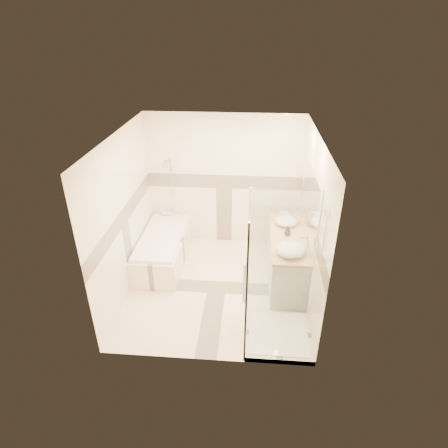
# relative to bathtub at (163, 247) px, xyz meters

# --- Properties ---
(room) EXTENTS (2.82, 3.02, 2.52)m
(room) POSITION_rel_bathtub_xyz_m (1.08, -0.64, 0.95)
(room) COLOR #FCE6C8
(room) RESTS_ON ground
(bathtub) EXTENTS (0.75, 1.70, 0.56)m
(bathtub) POSITION_rel_bathtub_xyz_m (0.00, 0.00, 0.00)
(bathtub) COLOR #FFE9CB
(bathtub) RESTS_ON ground
(vanity) EXTENTS (0.58, 1.62, 0.85)m
(vanity) POSITION_rel_bathtub_xyz_m (2.15, -0.35, 0.12)
(vanity) COLOR white
(vanity) RESTS_ON ground
(shower_enclosure) EXTENTS (0.96, 0.93, 2.04)m
(shower_enclosure) POSITION_rel_bathtub_xyz_m (1.86, -1.62, 0.20)
(shower_enclosure) COLOR #FFE9CB
(shower_enclosure) RESTS_ON ground
(vessel_sink_near) EXTENTS (0.37, 0.37, 0.15)m
(vessel_sink_near) POSITION_rel_bathtub_xyz_m (2.13, 0.02, 0.62)
(vessel_sink_near) COLOR white
(vessel_sink_near) RESTS_ON vanity
(vessel_sink_far) EXTENTS (0.44, 0.44, 0.18)m
(vessel_sink_far) POSITION_rel_bathtub_xyz_m (2.13, -0.88, 0.63)
(vessel_sink_far) COLOR white
(vessel_sink_far) RESTS_ON vanity
(faucet_near) EXTENTS (0.11, 0.03, 0.28)m
(faucet_near) POSITION_rel_bathtub_xyz_m (2.35, 0.02, 0.70)
(faucet_near) COLOR silver
(faucet_near) RESTS_ON vanity
(faucet_far) EXTENTS (0.13, 0.03, 0.31)m
(faucet_far) POSITION_rel_bathtub_xyz_m (2.34, -0.88, 0.72)
(faucet_far) COLOR silver
(faucet_far) RESTS_ON vanity
(amenity_bottle_a) EXTENTS (0.08, 0.08, 0.15)m
(amenity_bottle_a) POSITION_rel_bathtub_xyz_m (2.13, -0.28, 0.62)
(amenity_bottle_a) COLOR black
(amenity_bottle_a) RESTS_ON vanity
(amenity_bottle_b) EXTENTS (0.11, 0.11, 0.13)m
(amenity_bottle_b) POSITION_rel_bathtub_xyz_m (2.13, -0.32, 0.61)
(amenity_bottle_b) COLOR black
(amenity_bottle_b) RESTS_ON vanity
(folded_towels) EXTENTS (0.17, 0.25, 0.07)m
(folded_towels) POSITION_rel_bathtub_xyz_m (2.13, 0.29, 0.58)
(folded_towels) COLOR silver
(folded_towels) RESTS_ON vanity
(rolled_towel) EXTENTS (0.20, 0.09, 0.09)m
(rolled_towel) POSITION_rel_bathtub_xyz_m (-0.06, 0.75, 0.30)
(rolled_towel) COLOR silver
(rolled_towel) RESTS_ON bathtub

